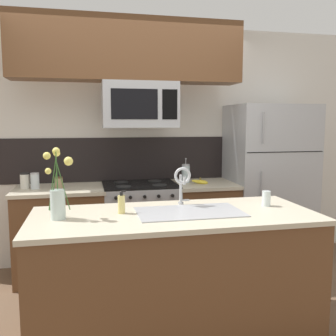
% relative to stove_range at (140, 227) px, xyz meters
% --- Properties ---
extents(ground_plane, '(10.00, 10.00, 0.00)m').
position_rel_stove_range_xyz_m(ground_plane, '(-0.00, -0.90, -0.46)').
color(ground_plane, brown).
extents(rear_partition, '(5.20, 0.10, 2.60)m').
position_rel_stove_range_xyz_m(rear_partition, '(0.30, 0.38, 0.84)').
color(rear_partition, silver).
rests_on(rear_partition, ground).
extents(splash_band, '(3.10, 0.01, 0.48)m').
position_rel_stove_range_xyz_m(splash_band, '(-0.00, 0.32, 0.69)').
color(splash_band, black).
rests_on(splash_band, rear_partition).
extents(back_counter_left, '(0.88, 0.65, 0.91)m').
position_rel_stove_range_xyz_m(back_counter_left, '(-0.81, 0.00, -0.01)').
color(back_counter_left, brown).
rests_on(back_counter_left, ground).
extents(back_counter_right, '(0.66, 0.65, 0.91)m').
position_rel_stove_range_xyz_m(back_counter_right, '(0.70, 0.00, -0.01)').
color(back_counter_right, brown).
rests_on(back_counter_right, ground).
extents(stove_range, '(0.76, 0.64, 0.93)m').
position_rel_stove_range_xyz_m(stove_range, '(0.00, 0.00, 0.00)').
color(stove_range, '#A8AAAF').
rests_on(stove_range, ground).
extents(microwave, '(0.74, 0.40, 0.45)m').
position_rel_stove_range_xyz_m(microwave, '(0.00, -0.02, 1.27)').
color(microwave, '#A8AAAF').
extents(upper_cabinet_band, '(2.25, 0.34, 0.60)m').
position_rel_stove_range_xyz_m(upper_cabinet_band, '(-0.11, -0.05, 1.79)').
color(upper_cabinet_band, brown).
extents(refrigerator, '(0.88, 0.74, 1.74)m').
position_rel_stove_range_xyz_m(refrigerator, '(1.45, 0.02, 0.41)').
color(refrigerator, '#A8AAAF').
rests_on(refrigerator, ground).
extents(storage_jar_tall, '(0.09, 0.09, 0.16)m').
position_rel_stove_range_xyz_m(storage_jar_tall, '(-1.13, 0.04, 0.53)').
color(storage_jar_tall, silver).
rests_on(storage_jar_tall, back_counter_left).
extents(storage_jar_medium, '(0.08, 0.08, 0.16)m').
position_rel_stove_range_xyz_m(storage_jar_medium, '(-1.03, -0.00, 0.53)').
color(storage_jar_medium, silver).
rests_on(storage_jar_medium, back_counter_left).
extents(storage_jar_short, '(0.08, 0.08, 0.11)m').
position_rel_stove_range_xyz_m(storage_jar_short, '(-0.81, -0.01, 0.50)').
color(storage_jar_short, '#997F5B').
rests_on(storage_jar_short, back_counter_left).
extents(banana_bunch, '(0.19, 0.13, 0.07)m').
position_rel_stove_range_xyz_m(banana_bunch, '(0.63, -0.06, 0.47)').
color(banana_bunch, yellow).
rests_on(banana_bunch, back_counter_right).
extents(french_press, '(0.09, 0.09, 0.27)m').
position_rel_stove_range_xyz_m(french_press, '(0.51, 0.06, 0.55)').
color(french_press, silver).
rests_on(french_press, back_counter_right).
extents(island_counter, '(2.04, 0.86, 0.91)m').
position_rel_stove_range_xyz_m(island_counter, '(0.08, -1.25, -0.01)').
color(island_counter, brown).
rests_on(island_counter, ground).
extents(kitchen_sink, '(0.76, 0.44, 0.16)m').
position_rel_stove_range_xyz_m(kitchen_sink, '(0.19, -1.25, 0.38)').
color(kitchen_sink, '#ADAFB5').
rests_on(kitchen_sink, island_counter).
extents(sink_faucet, '(0.14, 0.14, 0.31)m').
position_rel_stove_range_xyz_m(sink_faucet, '(0.19, -1.03, 0.65)').
color(sink_faucet, '#B7BABF').
rests_on(sink_faucet, island_counter).
extents(dish_soap_bottle, '(0.06, 0.05, 0.16)m').
position_rel_stove_range_xyz_m(dish_soap_bottle, '(-0.30, -1.17, 0.52)').
color(dish_soap_bottle, '#DBCC75').
rests_on(dish_soap_bottle, island_counter).
extents(spare_glass, '(0.07, 0.07, 0.12)m').
position_rel_stove_range_xyz_m(spare_glass, '(0.82, -1.18, 0.51)').
color(spare_glass, silver).
rests_on(spare_glass, island_counter).
extents(flower_vase, '(0.19, 0.15, 0.48)m').
position_rel_stove_range_xyz_m(flower_vase, '(-0.73, -1.24, 0.60)').
color(flower_vase, silver).
rests_on(flower_vase, island_counter).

